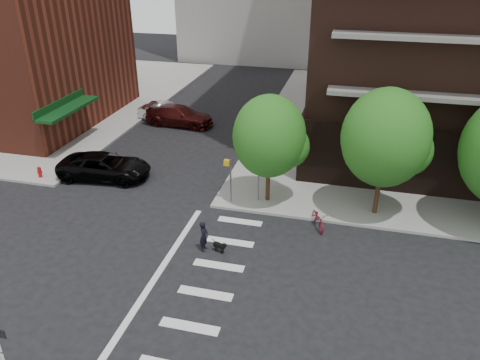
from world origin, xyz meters
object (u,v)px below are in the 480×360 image
object	(u,v)px
scooter	(318,219)
parked_car_silver	(166,112)
fire_hydrant	(40,171)
parked_car_maroon	(179,116)
dog_walker	(204,236)
parked_car_black	(105,166)

from	to	relation	value
scooter	parked_car_silver	bearing A→B (deg)	113.26
fire_hydrant	parked_car_maroon	bearing A→B (deg)	66.55
fire_hydrant	parked_car_maroon	xyz separation A→B (m)	(5.00, 11.53, 0.26)
dog_walker	parked_car_silver	bearing A→B (deg)	29.25
parked_car_maroon	dog_walker	xyz separation A→B (m)	(7.46, -16.30, -0.03)
parked_car_black	scooter	distance (m)	13.93
parked_car_maroon	scooter	xyz separation A→B (m)	(12.61, -12.83, -0.33)
parked_car_silver	scooter	world-z (taller)	parked_car_silver
parked_car_maroon	dog_walker	size ratio (longest dim) A/B	3.57
parked_car_black	parked_car_maroon	size ratio (longest dim) A/B	1.02
fire_hydrant	scooter	distance (m)	17.66
fire_hydrant	dog_walker	bearing A→B (deg)	-20.95
fire_hydrant	dog_walker	size ratio (longest dim) A/B	0.46
parked_car_silver	dog_walker	xyz separation A→B (m)	(9.03, -17.16, 0.05)
parked_car_silver	dog_walker	size ratio (longest dim) A/B	2.86
parked_car_maroon	fire_hydrant	bearing A→B (deg)	159.29
fire_hydrant	parked_car_silver	distance (m)	12.86
parked_car_black	dog_walker	distance (m)	10.43
parked_car_silver	fire_hydrant	bearing A→B (deg)	167.11
fire_hydrant	parked_car_silver	bearing A→B (deg)	74.51
parked_car_black	parked_car_maroon	bearing A→B (deg)	-12.04
parked_car_maroon	parked_car_silver	xyz separation A→B (m)	(-1.57, 0.86, -0.07)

